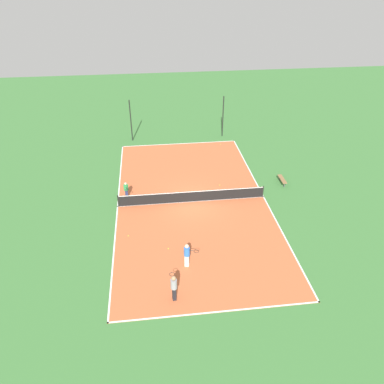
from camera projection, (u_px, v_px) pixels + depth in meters
ground_plane at (192, 202)px, 29.58m from camera, size 80.00×80.00×0.00m
court_surface at (192, 202)px, 29.57m from camera, size 11.73×22.11×0.02m
tennis_net at (192, 196)px, 29.30m from camera, size 11.53×0.10×0.99m
bench at (282, 179)px, 31.79m from camera, size 0.36×1.54×0.45m
player_near_blue at (187, 254)px, 22.84m from camera, size 0.99×0.64×1.70m
player_far_green at (126, 189)px, 29.68m from camera, size 0.47×0.97×1.36m
player_baseline_gray at (174, 286)px, 20.53m from camera, size 0.40×0.96×1.76m
tennis_ball_left_sideline at (128, 236)px, 25.83m from camera, size 0.07×0.07×0.07m
tennis_ball_near_net at (168, 249)px, 24.69m from camera, size 0.07×0.07×0.07m
tennis_ball_right_alley at (220, 185)px, 31.64m from camera, size 0.07×0.07×0.07m
tennis_ball_far_baseline at (220, 144)px, 38.64m from camera, size 0.07×0.07×0.07m
fence_post_back_left at (131, 121)px, 38.47m from camera, size 0.12×0.12×4.37m
fence_post_back_right at (223, 117)px, 39.47m from camera, size 0.12×0.12×4.37m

